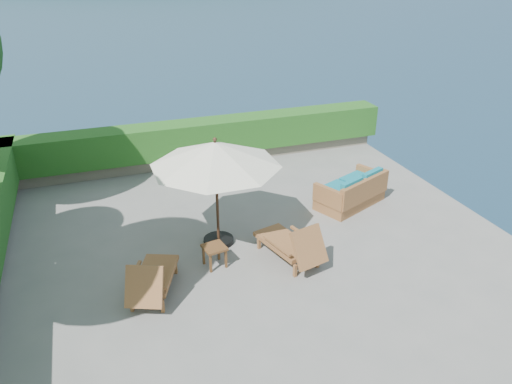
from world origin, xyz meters
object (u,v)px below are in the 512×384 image
object	(u,v)px
lounge_right	(292,244)
wicker_loveseat	(352,193)
lounge_left	(152,279)
side_table	(214,250)
patio_umbrella	(215,155)

from	to	relation	value
lounge_right	wicker_loveseat	world-z (taller)	lounge_right
lounge_left	lounge_right	size ratio (longest dim) A/B	0.96
wicker_loveseat	lounge_right	bearing A→B (deg)	-166.39
side_table	wicker_loveseat	bearing A→B (deg)	20.45
lounge_left	side_table	bearing A→B (deg)	45.41
lounge_left	side_table	size ratio (longest dim) A/B	3.43
side_table	lounge_right	bearing A→B (deg)	-12.92
lounge_left	lounge_right	world-z (taller)	lounge_right
patio_umbrella	side_table	size ratio (longest dim) A/B	7.10
wicker_loveseat	side_table	bearing A→B (deg)	176.77
lounge_right	wicker_loveseat	xyz separation A→B (m)	(2.53, 1.92, -0.06)
patio_umbrella	lounge_left	distance (m)	2.90
wicker_loveseat	patio_umbrella	bearing A→B (deg)	166.12
lounge_left	patio_umbrella	bearing A→B (deg)	62.85
patio_umbrella	side_table	world-z (taller)	patio_umbrella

